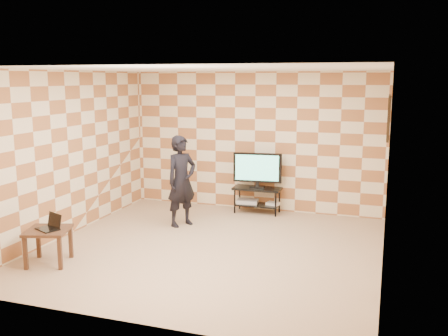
# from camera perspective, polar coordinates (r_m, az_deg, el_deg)

# --- Properties ---
(floor) EXTENTS (5.00, 5.00, 0.00)m
(floor) POSITION_cam_1_polar(r_m,az_deg,el_deg) (7.75, -1.43, -9.15)
(floor) COLOR tan
(floor) RESTS_ON ground
(wall_back) EXTENTS (5.00, 0.02, 2.70)m
(wall_back) POSITION_cam_1_polar(r_m,az_deg,el_deg) (9.78, 3.54, 3.02)
(wall_back) COLOR beige
(wall_back) RESTS_ON ground
(wall_front) EXTENTS (5.00, 0.02, 2.70)m
(wall_front) POSITION_cam_1_polar(r_m,az_deg,el_deg) (5.18, -10.97, -3.58)
(wall_front) COLOR beige
(wall_front) RESTS_ON ground
(wall_left) EXTENTS (0.02, 5.00, 2.70)m
(wall_left) POSITION_cam_1_polar(r_m,az_deg,el_deg) (8.59, -17.36, 1.58)
(wall_left) COLOR beige
(wall_left) RESTS_ON ground
(wall_right) EXTENTS (0.02, 5.00, 2.70)m
(wall_right) POSITION_cam_1_polar(r_m,az_deg,el_deg) (6.98, 18.20, -0.37)
(wall_right) COLOR beige
(wall_right) RESTS_ON ground
(ceiling) EXTENTS (5.00, 5.00, 0.02)m
(ceiling) POSITION_cam_1_polar(r_m,az_deg,el_deg) (7.32, -1.52, 11.23)
(ceiling) COLOR white
(ceiling) RESTS_ON wall_back
(wall_art) EXTENTS (0.04, 0.72, 0.72)m
(wall_art) POSITION_cam_1_polar(r_m,az_deg,el_deg) (8.45, 18.33, 5.49)
(wall_art) COLOR black
(wall_art) RESTS_ON wall_right
(tv_stand) EXTENTS (0.92, 0.41, 0.50)m
(tv_stand) POSITION_cam_1_polar(r_m,az_deg,el_deg) (9.65, 3.81, -3.03)
(tv_stand) COLOR black
(tv_stand) RESTS_ON floor
(tv) EXTENTS (0.93, 0.20, 0.67)m
(tv) POSITION_cam_1_polar(r_m,az_deg,el_deg) (9.54, 3.84, -0.05)
(tv) COLOR black
(tv) RESTS_ON tv_stand
(dvd_player) EXTENTS (0.43, 0.33, 0.07)m
(dvd_player) POSITION_cam_1_polar(r_m,az_deg,el_deg) (9.75, 2.71, -3.83)
(dvd_player) COLOR #B8B7BA
(dvd_player) RESTS_ON tv_stand
(game_console) EXTENTS (0.27, 0.22, 0.05)m
(game_console) POSITION_cam_1_polar(r_m,az_deg,el_deg) (9.64, 5.61, -4.07)
(game_console) COLOR silver
(game_console) RESTS_ON tv_stand
(side_table) EXTENTS (0.71, 0.71, 0.50)m
(side_table) POSITION_cam_1_polar(r_m,az_deg,el_deg) (7.44, -19.47, -7.26)
(side_table) COLOR #3C2213
(side_table) RESTS_ON floor
(laptop) EXTENTS (0.39, 0.36, 0.21)m
(laptop) POSITION_cam_1_polar(r_m,az_deg,el_deg) (7.40, -19.23, -6.23)
(laptop) COLOR black
(laptop) RESTS_ON side_table
(person) EXTENTS (0.63, 0.70, 1.60)m
(person) POSITION_cam_1_polar(r_m,az_deg,el_deg) (8.75, -4.87, -1.49)
(person) COLOR black
(person) RESTS_ON floor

